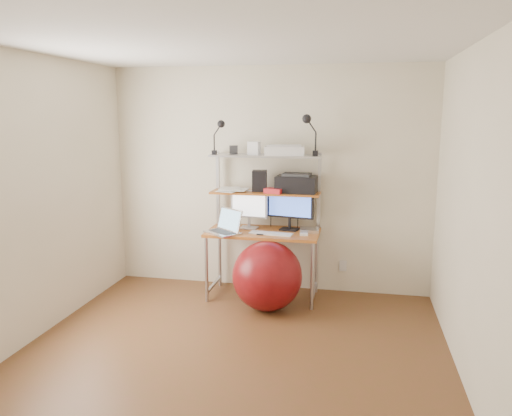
{
  "coord_description": "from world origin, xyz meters",
  "views": [
    {
      "loc": [
        0.97,
        -3.68,
        1.98
      ],
      "look_at": [
        -0.02,
        1.15,
        1.05
      ],
      "focal_mm": 35.0,
      "sensor_mm": 36.0,
      "label": 1
    }
  ],
  "objects_px": {
    "laptop": "(226,228)",
    "printer": "(297,183)",
    "monitor_silver": "(249,206)",
    "monitor_black": "(290,206)",
    "exercise_ball": "(267,276)"
  },
  "relations": [
    {
      "from": "exercise_ball",
      "to": "laptop",
      "type": "bearing_deg",
      "value": 157.66
    },
    {
      "from": "laptop",
      "to": "exercise_ball",
      "type": "bearing_deg",
      "value": 15.79
    },
    {
      "from": "monitor_black",
      "to": "laptop",
      "type": "height_order",
      "value": "monitor_black"
    },
    {
      "from": "monitor_silver",
      "to": "printer",
      "type": "height_order",
      "value": "printer"
    },
    {
      "from": "monitor_black",
      "to": "exercise_ball",
      "type": "distance_m",
      "value": 0.82
    },
    {
      "from": "monitor_silver",
      "to": "printer",
      "type": "relative_size",
      "value": 1.03
    },
    {
      "from": "printer",
      "to": "laptop",
      "type": "bearing_deg",
      "value": -154.77
    },
    {
      "from": "monitor_silver",
      "to": "exercise_ball",
      "type": "xyz_separation_m",
      "value": [
        0.29,
        -0.46,
        -0.63
      ]
    },
    {
      "from": "exercise_ball",
      "to": "monitor_silver",
      "type": "bearing_deg",
      "value": 122.22
    },
    {
      "from": "laptop",
      "to": "printer",
      "type": "height_order",
      "value": "printer"
    },
    {
      "from": "monitor_silver",
      "to": "laptop",
      "type": "relative_size",
      "value": 0.98
    },
    {
      "from": "laptop",
      "to": "monitor_silver",
      "type": "bearing_deg",
      "value": 91.37
    },
    {
      "from": "monitor_silver",
      "to": "exercise_ball",
      "type": "bearing_deg",
      "value": -52.81
    },
    {
      "from": "printer",
      "to": "exercise_ball",
      "type": "distance_m",
      "value": 1.04
    },
    {
      "from": "laptop",
      "to": "printer",
      "type": "bearing_deg",
      "value": 60.39
    }
  ]
}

